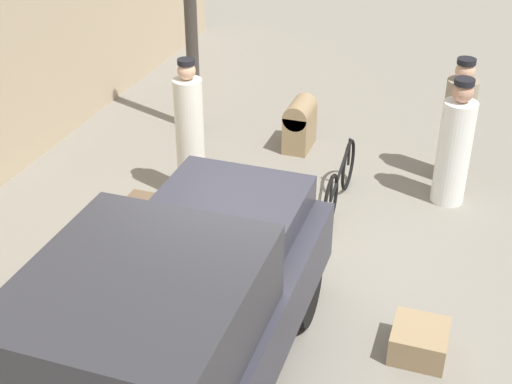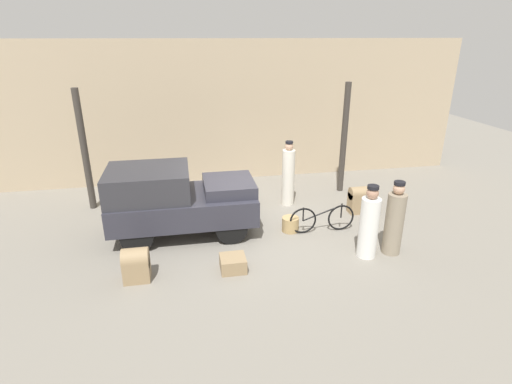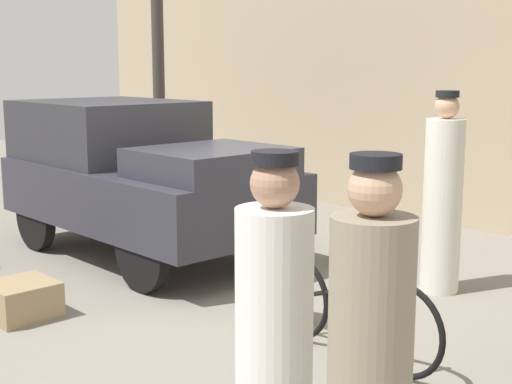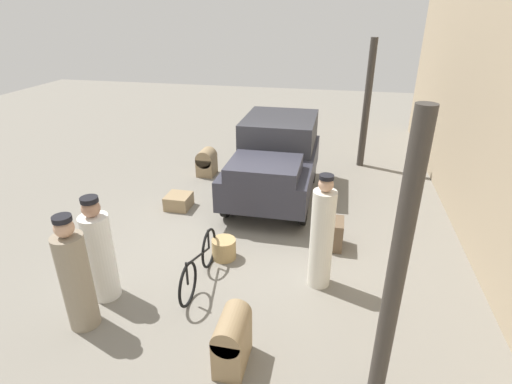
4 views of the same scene
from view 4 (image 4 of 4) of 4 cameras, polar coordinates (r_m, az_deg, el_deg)
ground_plane at (r=7.94m, az=-1.12°, el=-5.49°), size 30.00×30.00×0.00m
station_building_facade at (r=7.32m, az=31.82°, el=7.20°), size 16.00×0.15×4.50m
canopy_pillar_left at (r=11.06m, az=15.54°, el=11.85°), size 0.18×0.18×3.34m
canopy_pillar_right at (r=4.16m, az=19.34°, el=-11.26°), size 0.18×0.18×3.34m
truck at (r=9.07m, az=2.76°, el=5.01°), size 3.46×1.78×1.69m
bicycle at (r=6.43m, az=-8.13°, el=-10.21°), size 1.66×0.04×0.72m
wicker_basket at (r=7.07m, az=-4.60°, el=-8.07°), size 0.42×0.42×0.36m
porter_lifting_near_truck at (r=6.16m, az=9.38°, el=-6.27°), size 0.36×0.36×1.87m
porter_with_bicycle at (r=6.32m, az=-21.43°, el=-8.18°), size 0.42×0.42×1.67m
conductor_in_dark_uniform at (r=5.89m, az=-24.35°, el=-11.13°), size 0.40×0.40×1.70m
trunk_large_brown at (r=8.90m, az=-10.99°, el=-1.30°), size 0.53×0.52×0.30m
suitcase_tan_flat at (r=10.47m, az=-7.08°, el=4.29°), size 0.52×0.44×0.69m
suitcase_small_leather at (r=7.44m, az=11.09°, el=-5.86°), size 0.50×0.32×0.53m
suitcase_black_upright at (r=5.13m, az=-3.43°, el=-20.19°), size 0.62×0.36×0.75m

